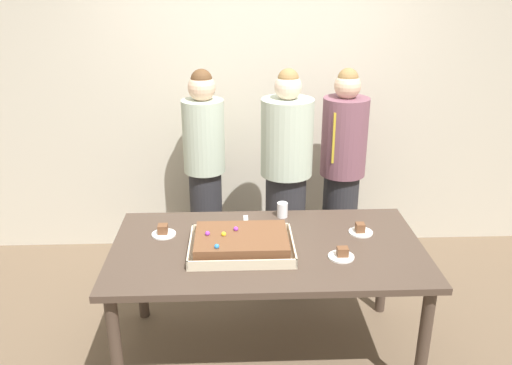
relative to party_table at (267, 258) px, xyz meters
name	(u,v)px	position (x,y,z in m)	size (l,w,h in m)	color
ground_plane	(266,351)	(0.00, 0.00, -0.69)	(12.00, 12.00, 0.00)	brown
interior_back_panel	(256,76)	(0.00, 1.60, 0.81)	(8.00, 0.12, 3.00)	beige
party_table	(267,258)	(0.00, 0.00, 0.00)	(1.86, 1.01, 0.77)	#47382D
sheet_cake	(241,243)	(-0.16, -0.05, 0.13)	(0.61, 0.46, 0.12)	beige
plated_slice_near_left	(342,255)	(0.42, -0.16, 0.10)	(0.15, 0.15, 0.06)	white
plated_slice_near_right	(360,230)	(0.59, 0.15, 0.10)	(0.15, 0.15, 0.07)	white
plated_slice_far_left	(163,232)	(-0.64, 0.17, 0.10)	(0.15, 0.15, 0.07)	white
drink_cup_nearest	(282,210)	(0.12, 0.41, 0.13)	(0.07, 0.07, 0.10)	white
cake_server_utensil	(246,222)	(-0.12, 0.32, 0.09)	(0.03, 0.20, 0.01)	silver
person_serving_front	(286,180)	(0.19, 0.86, 0.17)	(0.38, 0.38, 1.68)	#28282D
person_green_shirt_behind	(205,168)	(-0.43, 1.16, 0.16)	(0.33, 0.33, 1.64)	#28282D
person_striped_tie_right	(342,170)	(0.66, 1.09, 0.16)	(0.35, 0.35, 1.65)	#28282D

